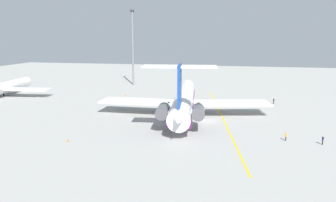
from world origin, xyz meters
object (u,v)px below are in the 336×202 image
at_px(airliner_mid_left, 4,87).
at_px(ground_crew_portside, 274,100).
at_px(main_jetliner, 184,101).
at_px(safety_cone_wingtip, 68,140).
at_px(ground_crew_near_nose, 286,135).
at_px(ground_crew_near_tail, 323,139).
at_px(safety_cone_nose, 125,95).
at_px(light_mast, 133,45).

relative_size(airliner_mid_left, ground_crew_portside, 17.99).
relative_size(main_jetliner, safety_cone_wingtip, 87.06).
relative_size(ground_crew_near_nose, ground_crew_near_tail, 0.98).
relative_size(airliner_mid_left, safety_cone_wingtip, 56.76).
distance_m(ground_crew_near_tail, safety_cone_nose, 64.86).
bearing_deg(main_jetliner, safety_cone_wingtip, 137.63).
height_order(airliner_mid_left, ground_crew_portside, airliner_mid_left).
bearing_deg(safety_cone_nose, safety_cone_wingtip, -173.14).
height_order(safety_cone_nose, safety_cone_wingtip, same).
bearing_deg(airliner_mid_left, ground_crew_portside, -93.39).
height_order(main_jetliner, light_mast, light_mast).
bearing_deg(ground_crew_near_tail, ground_crew_near_nose, -134.27).
bearing_deg(ground_crew_portside, ground_crew_near_tail, -138.22).
height_order(main_jetliner, airliner_mid_left, main_jetliner).
relative_size(ground_crew_near_nose, ground_crew_portside, 0.97).
relative_size(main_jetliner, safety_cone_nose, 87.06).
bearing_deg(main_jetliner, light_mast, 23.96).
bearing_deg(main_jetliner, airliner_mid_left, 69.41).
relative_size(safety_cone_nose, safety_cone_wingtip, 1.00).
relative_size(ground_crew_portside, light_mast, 0.06).
bearing_deg(main_jetliner, ground_crew_near_nose, -131.73).
xyz_separation_m(ground_crew_portside, safety_cone_nose, (3.58, 45.93, -0.82)).
relative_size(ground_crew_portside, safety_cone_nose, 3.16).
bearing_deg(light_mast, ground_crew_portside, -118.27).
relative_size(ground_crew_near_tail, ground_crew_portside, 0.99).
xyz_separation_m(safety_cone_nose, light_mast, (23.86, 5.11, 15.42)).
distance_m(ground_crew_near_tail, light_mast, 86.21).
distance_m(ground_crew_near_nose, safety_cone_nose, 59.43).
distance_m(ground_crew_near_nose, ground_crew_portside, 35.07).
distance_m(main_jetliner, light_mast, 56.36).
bearing_deg(ground_crew_portside, safety_cone_nose, 118.86).
height_order(airliner_mid_left, ground_crew_near_tail, airliner_mid_left).
bearing_deg(light_mast, ground_crew_near_tail, -138.40).
bearing_deg(safety_cone_nose, ground_crew_near_nose, -130.56).
distance_m(main_jetliner, safety_cone_wingtip, 30.28).
bearing_deg(ground_crew_near_tail, light_mast, -173.16).
bearing_deg(main_jetliner, safety_cone_nose, 37.80).
bearing_deg(ground_crew_portside, safety_cone_wingtip, 171.14).
xyz_separation_m(airliner_mid_left, safety_cone_wingtip, (-39.40, -43.94, -2.47)).
distance_m(ground_crew_near_tail, ground_crew_portside, 36.49).
relative_size(ground_crew_near_nose, light_mast, 0.06).
xyz_separation_m(ground_crew_near_tail, ground_crew_portside, (36.09, 5.37, 0.01)).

